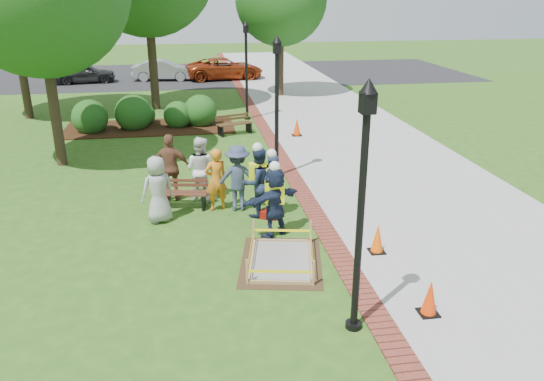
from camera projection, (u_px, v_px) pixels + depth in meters
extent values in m
plane|color=#285116|center=(258.00, 253.00, 11.71)|extent=(100.00, 100.00, 0.00)
cube|color=#9E9E99|center=(347.00, 132.00, 21.68)|extent=(6.00, 60.00, 0.02)
cube|color=maroon|center=(268.00, 135.00, 21.20)|extent=(0.50, 60.00, 0.03)
cube|color=#381E0F|center=(150.00, 128.00, 22.35)|extent=(7.00, 3.00, 0.05)
cube|color=black|center=(206.00, 74.00, 36.65)|extent=(36.00, 12.00, 0.01)
cube|color=#47331E|center=(281.00, 262.00, 11.32)|extent=(2.11, 2.59, 0.01)
cube|color=gray|center=(281.00, 261.00, 11.32)|extent=(1.53, 2.00, 0.04)
cube|color=tan|center=(281.00, 260.00, 11.31)|extent=(1.67, 2.14, 0.08)
cube|color=tan|center=(281.00, 250.00, 11.23)|extent=(1.70, 2.18, 0.55)
cube|color=yellow|center=(281.00, 249.00, 11.22)|extent=(1.64, 2.12, 0.06)
cube|color=#522C1C|center=(181.00, 193.00, 13.99)|extent=(1.43, 0.65, 0.04)
cube|color=#522C1C|center=(182.00, 183.00, 14.12)|extent=(1.36, 0.29, 0.22)
cube|color=black|center=(182.00, 201.00, 14.07)|extent=(1.31, 0.68, 0.40)
cube|color=#51381B|center=(235.00, 124.00, 21.21)|extent=(1.49, 0.87, 0.04)
cube|color=#51381B|center=(232.00, 117.00, 21.32)|extent=(1.37, 0.51, 0.23)
cube|color=black|center=(235.00, 129.00, 21.29)|extent=(1.39, 0.88, 0.42)
cube|color=black|center=(428.00, 313.00, 9.48)|extent=(0.35, 0.35, 0.05)
cone|color=#EE3707|center=(430.00, 297.00, 9.36)|extent=(0.28, 0.28, 0.65)
cube|color=black|center=(377.00, 252.00, 11.72)|extent=(0.35, 0.35, 0.05)
cone|color=#FF5808|center=(378.00, 238.00, 11.60)|extent=(0.27, 0.27, 0.64)
cube|color=black|center=(297.00, 135.00, 21.13)|extent=(0.37, 0.37, 0.05)
cone|color=#FF4008|center=(297.00, 126.00, 21.00)|extent=(0.29, 0.29, 0.68)
cube|color=maroon|center=(269.00, 215.00, 13.45)|extent=(0.48, 0.38, 0.21)
cylinder|color=black|center=(360.00, 227.00, 8.45)|extent=(0.12, 0.12, 3.80)
cube|color=black|center=(368.00, 103.00, 7.75)|extent=(0.22, 0.22, 0.32)
cone|color=black|center=(369.00, 85.00, 7.66)|extent=(0.28, 0.28, 0.22)
cylinder|color=black|center=(353.00, 325.00, 9.11)|extent=(0.28, 0.28, 0.10)
cylinder|color=black|center=(277.00, 117.00, 15.84)|extent=(0.12, 0.12, 3.80)
cube|color=black|center=(277.00, 48.00, 15.13)|extent=(0.22, 0.22, 0.32)
cone|color=black|center=(277.00, 39.00, 15.05)|extent=(0.28, 0.28, 0.22)
cylinder|color=black|center=(277.00, 175.00, 16.50)|extent=(0.28, 0.28, 0.10)
cylinder|color=black|center=(247.00, 77.00, 23.23)|extent=(0.12, 0.12, 3.80)
cube|color=black|center=(246.00, 29.00, 22.52)|extent=(0.22, 0.22, 0.32)
cone|color=black|center=(246.00, 23.00, 22.44)|extent=(0.28, 0.28, 0.22)
cylinder|color=black|center=(247.00, 118.00, 23.89)|extent=(0.28, 0.28, 0.10)
cylinder|color=#3D2D1E|center=(52.00, 95.00, 16.86)|extent=(0.33, 0.33, 4.63)
cylinder|color=#3D2D1E|center=(152.00, 53.00, 25.05)|extent=(0.41, 0.41, 5.36)
cylinder|color=#3D2D1E|center=(281.00, 57.00, 28.59)|extent=(0.33, 0.33, 4.13)
cylinder|color=#3D2D1E|center=(20.00, 59.00, 23.18)|extent=(0.35, 0.35, 5.23)
sphere|color=#174814|center=(92.00, 132.00, 21.69)|extent=(1.45, 1.45, 1.45)
sphere|color=#174814|center=(135.00, 129.00, 22.25)|extent=(1.53, 1.53, 1.53)
sphere|color=#174814|center=(179.00, 127.00, 22.54)|extent=(1.19, 1.19, 1.19)
sphere|color=#174814|center=(201.00, 125.00, 22.81)|extent=(1.42, 1.42, 1.42)
sphere|color=#174814|center=(144.00, 124.00, 22.95)|extent=(1.01, 1.01, 1.01)
imported|color=#999999|center=(158.00, 190.00, 13.04)|extent=(0.64, 0.54, 1.69)
imported|color=orange|center=(216.00, 180.00, 13.76)|extent=(0.61, 0.48, 1.66)
imported|color=white|center=(200.00, 169.00, 14.40)|extent=(0.67, 0.58, 1.78)
imported|color=brown|center=(171.00, 168.00, 14.37)|extent=(0.65, 0.48, 1.86)
imported|color=#323C58|center=(238.00, 178.00, 13.73)|extent=(0.59, 0.41, 1.75)
imported|color=#1A2945|center=(275.00, 202.00, 12.28)|extent=(0.64, 0.56, 1.68)
cube|color=#D8E913|center=(275.00, 192.00, 12.20)|extent=(0.42, 0.26, 0.52)
sphere|color=white|center=(275.00, 167.00, 11.97)|extent=(0.25, 0.25, 0.25)
imported|color=#1C254B|center=(271.00, 186.00, 13.36)|extent=(0.60, 0.61, 1.64)
cube|color=#D8E913|center=(271.00, 177.00, 13.28)|extent=(0.42, 0.26, 0.52)
sphere|color=white|center=(271.00, 154.00, 13.06)|extent=(0.25, 0.25, 0.25)
imported|color=#171A3C|center=(258.00, 183.00, 13.36)|extent=(0.67, 0.55, 1.79)
cube|color=#D8E913|center=(258.00, 173.00, 13.27)|extent=(0.42, 0.26, 0.52)
sphere|color=white|center=(257.00, 147.00, 13.03)|extent=(0.25, 0.25, 0.25)
imported|color=#27272A|center=(85.00, 83.00, 33.22)|extent=(2.50, 4.49, 1.39)
imported|color=#A4A3A8|center=(164.00, 80.00, 34.23)|extent=(2.34, 4.50, 1.41)
imported|color=#A03614|center=(225.00, 79.00, 34.66)|extent=(2.52, 4.80, 1.50)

